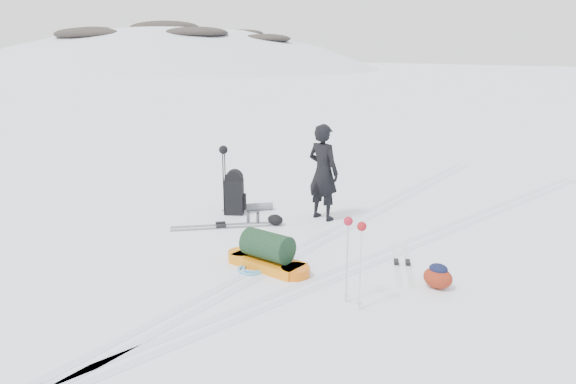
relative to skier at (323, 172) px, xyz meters
name	(u,v)px	position (x,y,z in m)	size (l,w,h in m)	color
ground	(295,254)	(0.80, -1.96, -0.98)	(200.00, 200.00, 0.00)	white
ski_tracks	(352,247)	(1.41, -1.09, -0.98)	(3.38, 17.97, 0.01)	silver
skier	(323,172)	(0.00, 0.00, 0.00)	(0.72, 0.47, 1.97)	black
pulk_sled	(267,254)	(0.85, -2.73, -0.75)	(1.58, 0.52, 0.60)	orange
expedition_rucksack	(238,193)	(-1.61, -0.83, -0.54)	(0.70, 1.03, 0.96)	black
ski_poles_black	(224,158)	(-1.77, -1.06, 0.23)	(0.18, 0.21, 1.48)	black
ski_poles_silver	(355,234)	(2.64, -3.03, 0.06)	(0.39, 0.21, 1.24)	#B1B5B8
touring_skis_grey	(221,226)	(-1.25, -1.70, -0.97)	(1.52, 1.65, 0.07)	gray
touring_skis_white	(402,264)	(2.47, -1.26, -0.97)	(1.19, 1.74, 0.07)	silver
rope_coil	(252,269)	(0.72, -2.97, -0.96)	(0.51, 0.51, 0.05)	#58AFD7
small_daypack	(438,276)	(3.31, -1.75, -0.80)	(0.54, 0.49, 0.38)	maroon
thermos_pair	(253,218)	(-0.91, -1.14, -0.86)	(0.23, 0.19, 0.26)	#575A5F
stuff_sack	(275,220)	(-0.50, -0.93, -0.88)	(0.41, 0.36, 0.21)	black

